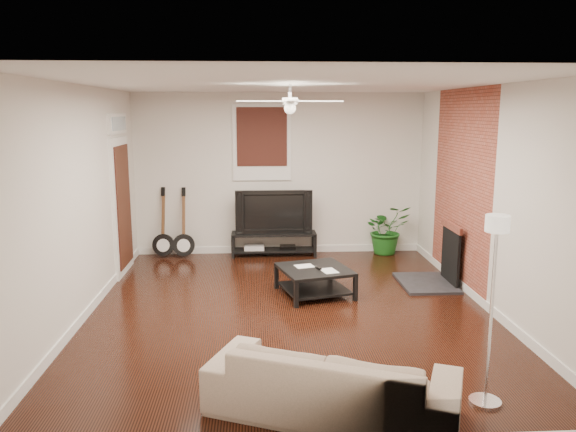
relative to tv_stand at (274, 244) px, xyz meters
name	(u,v)px	position (x,y,z in m)	size (l,w,h in m)	color
room	(290,202)	(0.11, -2.78, 1.19)	(5.01, 6.01, 2.81)	black
brick_accent	(461,189)	(2.60, -1.78, 1.19)	(0.02, 2.20, 2.80)	#984331
fireplace	(438,254)	(2.31, -1.78, 0.25)	(0.80, 1.10, 0.92)	black
window_back	(262,143)	(-0.19, 0.19, 1.74)	(1.00, 0.06, 1.30)	black
door_left	(122,193)	(-2.35, -0.88, 1.04)	(0.08, 1.00, 2.50)	white
tv_stand	(274,244)	(0.00, 0.00, 0.00)	(1.46, 0.39, 0.41)	black
tv	(274,211)	(0.00, 0.02, 0.58)	(1.31, 0.17, 0.76)	black
coffee_table	(315,281)	(0.49, -2.13, -0.02)	(0.89, 0.89, 0.37)	black
sofa	(332,381)	(0.31, -5.22, 0.09)	(2.04, 0.80, 0.60)	tan
floor_lamp	(491,312)	(1.66, -5.12, 0.63)	(0.27, 0.27, 1.67)	silver
potted_plant	(387,229)	(1.99, 0.04, 0.23)	(0.79, 0.68, 0.87)	#1B5E1B
guitar_left	(162,223)	(-1.90, -0.03, 0.41)	(0.38, 0.27, 1.23)	black
guitar_right	(183,223)	(-1.55, -0.06, 0.41)	(0.38, 0.27, 1.23)	black
ceiling_fan	(290,101)	(0.11, -2.78, 2.39)	(1.24, 1.24, 0.32)	white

